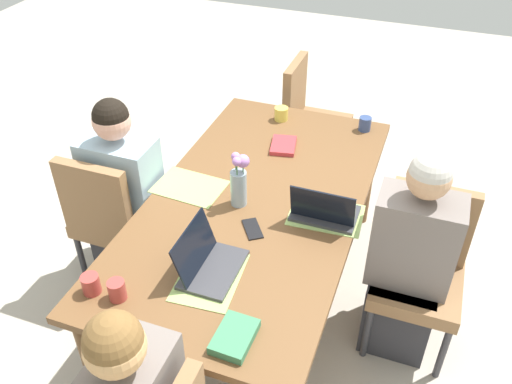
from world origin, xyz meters
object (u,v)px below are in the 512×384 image
chair_near_left_far (111,214)px  phone_black (252,229)px  chair_head_left_right_near (309,115)px  laptop_head_right_left_near (207,262)px  coffee_mug_centre_right (91,284)px  coffee_mug_near_left (365,124)px  person_near_left_far (127,205)px  laptop_far_left_mid (324,211)px  coffee_mug_centre_left (281,114)px  chair_far_left_mid (421,263)px  coffee_mug_near_right (117,290)px  dining_table (256,210)px  flower_vase (239,181)px  book_red_cover (235,337)px  person_far_left_mid (408,266)px  book_blue_cover (283,145)px

chair_near_left_far → phone_black: (0.11, 0.90, 0.25)m
chair_near_left_far → chair_head_left_right_near: size_ratio=1.00×
laptop_head_right_left_near → coffee_mug_centre_right: laptop_head_right_left_near is taller
phone_black → coffee_mug_near_left: bearing=128.8°
person_near_left_far → phone_black: person_near_left_far is taller
laptop_far_left_mid → coffee_mug_centre_left: laptop_far_left_mid is taller
chair_far_left_mid → chair_head_left_right_near: (-1.30, -0.96, 0.00)m
coffee_mug_centre_left → phone_black: (1.07, 0.20, -0.04)m
chair_far_left_mid → person_near_left_far: (0.12, -1.64, 0.03)m
chair_near_left_far → phone_black: chair_near_left_far is taller
chair_far_left_mid → coffee_mug_near_right: size_ratio=9.80×
dining_table → coffee_mug_centre_right: coffee_mug_centre_right is taller
person_near_left_far → coffee_mug_near_left: 1.51m
person_near_left_far → flower_vase: 0.79m
dining_table → laptop_head_right_left_near: bearing=-3.1°
laptop_far_left_mid → book_red_cover: (0.83, -0.14, -0.03)m
chair_far_left_mid → coffee_mug_near_left: 0.98m
book_red_cover → chair_head_left_right_near: bearing=-170.4°
chair_far_left_mid → person_near_left_far: size_ratio=0.75×
chair_head_left_right_near → flower_vase: (1.44, 0.02, 0.38)m
chair_head_left_right_near → laptop_head_right_left_near: laptop_head_right_left_near is taller
person_near_left_far → coffee_mug_near_right: bearing=30.7°
person_far_left_mid → laptop_head_right_left_near: (0.56, -0.84, 0.26)m
coffee_mug_centre_left → phone_black: size_ratio=0.57×
person_near_left_far → flower_vase: bearing=88.5°
chair_near_left_far → person_near_left_far: 0.10m
coffee_mug_centre_left → laptop_head_right_left_near: bearing=4.4°
coffee_mug_near_left → book_red_cover: size_ratio=0.44×
chair_head_left_right_near → phone_black: (1.61, 0.15, 0.25)m
dining_table → chair_head_left_right_near: chair_head_left_right_near is taller
person_far_left_mid → coffee_mug_centre_left: size_ratio=13.86×
chair_head_left_right_near → book_red_cover: chair_head_left_right_near is taller
laptop_far_left_mid → book_blue_cover: bearing=-145.1°
coffee_mug_near_left → phone_black: 1.16m
laptop_head_right_left_near → laptop_far_left_mid: laptop_far_left_mid is taller
chair_far_left_mid → flower_vase: flower_vase is taller
coffee_mug_near_right → book_red_cover: size_ratio=0.46×
coffee_mug_centre_left → phone_black: bearing=10.7°
laptop_head_right_left_near → person_far_left_mid: bearing=123.6°
flower_vase → person_far_left_mid: bearing=94.4°
dining_table → book_red_cover: 0.89m
laptop_far_left_mid → person_far_left_mid: bearing=94.3°
chair_near_left_far → book_red_cover: size_ratio=4.50×
chair_head_left_right_near → coffee_mug_centre_left: 0.61m
coffee_mug_centre_right → book_blue_cover: (-1.36, 0.41, -0.03)m
laptop_head_right_left_near → coffee_mug_near_right: size_ratio=3.48×
coffee_mug_near_left → coffee_mug_near_right: (1.71, -0.70, 0.00)m
person_near_left_far → chair_far_left_mid: bearing=94.3°
chair_near_left_far → coffee_mug_centre_right: 0.87m
laptop_far_left_mid → dining_table: bearing=-93.6°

